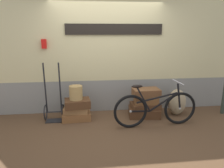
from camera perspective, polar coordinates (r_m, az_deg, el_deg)
ground at (r=4.58m, az=-0.29°, el=-10.68°), size 8.53×5.20×0.06m
station_building at (r=5.03m, az=-1.26°, el=8.72°), size 6.53×0.74×2.84m
suitcase_0 at (r=4.78m, az=-9.40°, el=-8.34°), size 0.63×0.43×0.16m
suitcase_1 at (r=4.76m, az=-9.51°, el=-6.62°), size 0.53×0.39×0.13m
suitcase_2 at (r=4.67m, az=-9.17°, el=-5.07°), size 0.57×0.44×0.17m
suitcase_3 at (r=4.94m, az=8.50°, el=-7.35°), size 0.72×0.54×0.20m
suitcase_4 at (r=4.88m, az=8.80°, el=-5.69°), size 0.64×0.44×0.12m
suitcase_5 at (r=4.85m, az=9.02°, el=-4.06°), size 0.54×0.38×0.17m
suitcase_6 at (r=4.78m, az=9.03°, el=-2.23°), size 0.59×0.39×0.17m
wicker_basket at (r=4.62m, az=-9.57°, el=-2.28°), size 0.28×0.28×0.30m
luggage_trolley at (r=4.82m, az=-15.18°, el=-6.03°), size 0.39×0.39×1.25m
burlap_sack at (r=5.13m, az=16.83°, el=-4.60°), size 0.40×0.34×0.60m
bicycle at (r=4.41m, az=11.48°, el=-6.47°), size 1.72×0.46×0.91m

